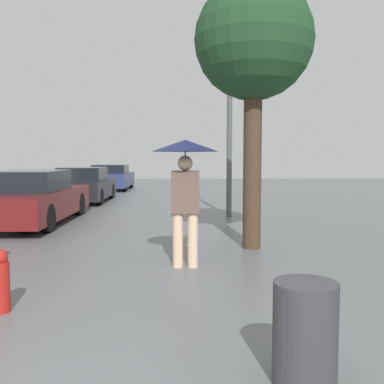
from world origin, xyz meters
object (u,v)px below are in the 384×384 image
at_px(parked_car_second, 33,199).
at_px(parked_car_third, 84,186).
at_px(trash_bin, 305,333).
at_px(tree, 254,44).
at_px(fire_hydrant, 0,281).
at_px(street_lamp, 230,121).
at_px(pedestrian, 185,170).
at_px(parked_car_farthest, 111,178).

distance_m(parked_car_second, parked_car_third, 5.13).
relative_size(parked_car_third, trash_bin, 5.17).
height_order(tree, fire_hydrant, tree).
bearing_deg(street_lamp, tree, -90.35).
bearing_deg(tree, trash_bin, -94.40).
bearing_deg(pedestrian, parked_car_third, 111.19).
xyz_separation_m(tree, street_lamp, (0.02, 4.00, -0.95)).
bearing_deg(parked_car_second, parked_car_farthest, 89.72).
distance_m(parked_car_farthest, fire_hydrant, 17.16).
bearing_deg(parked_car_farthest, parked_car_third, -89.98).
xyz_separation_m(tree, trash_bin, (-0.35, -4.56, -3.17)).
bearing_deg(parked_car_third, trash_bin, -70.54).
height_order(parked_car_farthest, trash_bin, parked_car_farthest).
height_order(tree, trash_bin, tree).
height_order(pedestrian, tree, tree).
xyz_separation_m(pedestrian, trash_bin, (0.83, -3.26, -1.05)).
distance_m(tree, street_lamp, 4.11).
xyz_separation_m(parked_car_second, parked_car_farthest, (0.05, 11.02, -0.01)).
distance_m(pedestrian, tree, 2.75).
relative_size(parked_car_third, tree, 0.82).
relative_size(parked_car_third, street_lamp, 0.83).
xyz_separation_m(parked_car_third, parked_car_farthest, (-0.00, 5.89, 0.01)).
distance_m(pedestrian, parked_car_farthest, 15.73).
distance_m(parked_car_second, tree, 6.41).
height_order(street_lamp, trash_bin, street_lamp).
distance_m(parked_car_third, trash_bin, 13.42).
relative_size(pedestrian, parked_car_third, 0.49).
xyz_separation_m(parked_car_farthest, street_lamp, (4.85, -9.98, 1.99)).
height_order(parked_car_farthest, tree, tree).
xyz_separation_m(parked_car_second, street_lamp, (4.90, 1.04, 1.98)).
bearing_deg(fire_hydrant, parked_car_third, 98.71).
xyz_separation_m(pedestrian, parked_car_third, (-3.64, 9.39, -0.84)).
bearing_deg(fire_hydrant, street_lamp, 66.21).
relative_size(parked_car_farthest, tree, 0.87).
height_order(parked_car_second, trash_bin, parked_car_second).
bearing_deg(parked_car_farthest, street_lamp, -64.09).
bearing_deg(trash_bin, parked_car_second, 121.04).
distance_m(parked_car_farthest, tree, 15.08).
bearing_deg(parked_car_third, street_lamp, -40.15).
bearing_deg(pedestrian, parked_car_farthest, 103.41).
xyz_separation_m(parked_car_farthest, fire_hydrant, (1.72, -17.08, -0.26)).
height_order(tree, street_lamp, tree).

